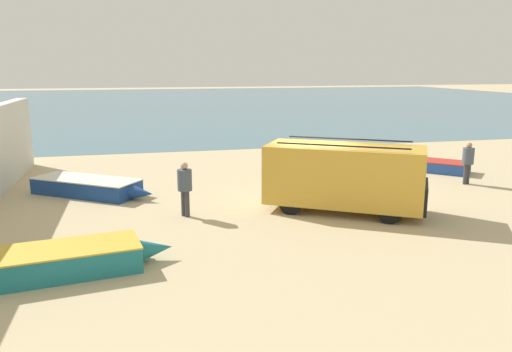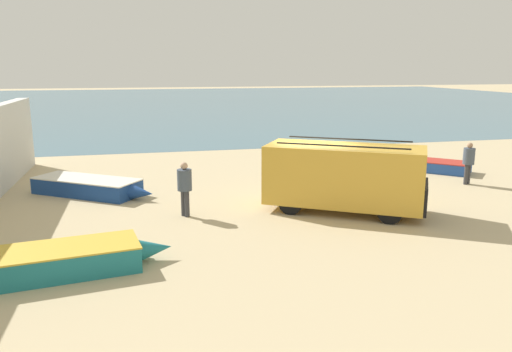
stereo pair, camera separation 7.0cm
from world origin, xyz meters
TOP-DOWN VIEW (x-y plane):
  - ground_plane at (0.00, 0.00)m, footprint 200.00×200.00m
  - sea_water at (0.00, 52.00)m, footprint 120.00×80.00m
  - parked_van at (0.72, -1.11)m, footprint 5.37×4.33m
  - fishing_rowboat_0 at (-7.67, -4.33)m, footprint 4.81×2.02m
  - fishing_rowboat_1 at (7.22, 4.09)m, footprint 3.35×3.26m
  - fishing_rowboat_2 at (-7.62, 3.09)m, footprint 4.62×3.66m
  - fisherman_0 at (7.15, 1.40)m, footprint 0.45×0.45m
  - fisherman_1 at (-4.43, -0.45)m, footprint 0.46×0.46m

SIDE VIEW (x-z plane):
  - ground_plane at x=0.00m, z-range 0.00..0.00m
  - sea_water at x=0.00m, z-range 0.00..0.01m
  - fishing_rowboat_1 at x=7.22m, z-range 0.00..0.50m
  - fishing_rowboat_2 at x=-7.62m, z-range 0.00..0.62m
  - fishing_rowboat_0 at x=-7.67m, z-range 0.00..0.63m
  - fisherman_0 at x=7.15m, z-range 0.17..1.88m
  - fisherman_1 at x=-4.43m, z-range 0.17..1.93m
  - parked_van at x=0.72m, z-range 0.04..2.38m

